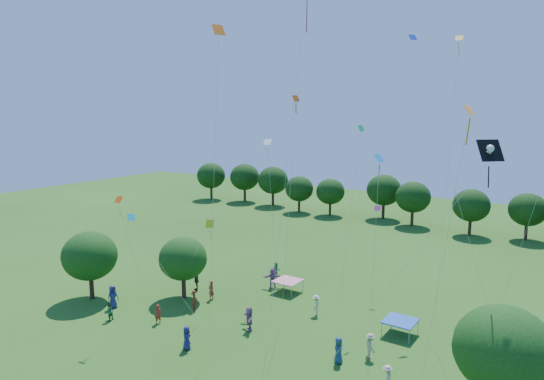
% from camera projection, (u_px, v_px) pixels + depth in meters
% --- Properties ---
extents(near_tree_west, '(4.63, 4.63, 5.91)m').
position_uv_depth(near_tree_west, '(90.00, 256.00, 41.22)').
color(near_tree_west, '#422B19').
rests_on(near_tree_west, ground).
extents(near_tree_north, '(4.12, 4.12, 5.39)m').
position_uv_depth(near_tree_north, '(183.00, 259.00, 41.41)').
color(near_tree_north, '#422B19').
rests_on(near_tree_north, ground).
extents(near_tree_east, '(4.98, 4.98, 6.38)m').
position_uv_depth(near_tree_east, '(504.00, 350.00, 24.33)').
color(near_tree_east, '#422B19').
rests_on(near_tree_east, ground).
extents(treeline, '(88.01, 8.77, 6.77)m').
position_uv_depth(treeline, '(428.00, 198.00, 67.08)').
color(treeline, '#422B19').
rests_on(treeline, ground).
extents(tent_red_stripe, '(2.20, 2.20, 1.10)m').
position_uv_depth(tent_red_stripe, '(288.00, 281.00, 43.19)').
color(tent_red_stripe, red).
rests_on(tent_red_stripe, ground).
extents(tent_blue, '(2.20, 2.20, 1.10)m').
position_uv_depth(tent_blue, '(400.00, 321.00, 34.92)').
color(tent_blue, '#1B4DB5').
rests_on(tent_blue, ground).
extents(crowd_person_0, '(0.93, 0.74, 1.66)m').
position_uv_depth(crowd_person_0, '(187.00, 338.00, 32.76)').
color(crowd_person_0, navy).
rests_on(crowd_person_0, ground).
extents(crowd_person_1, '(0.53, 0.65, 1.51)m').
position_uv_depth(crowd_person_1, '(158.00, 314.00, 36.82)').
color(crowd_person_1, maroon).
rests_on(crowd_person_1, ground).
extents(crowd_person_2, '(0.50, 0.87, 1.71)m').
position_uv_depth(crowd_person_2, '(481.00, 343.00, 31.98)').
color(crowd_person_2, '#265A39').
rests_on(crowd_person_2, ground).
extents(crowd_person_3, '(0.73, 1.15, 1.63)m').
position_uv_depth(crowd_person_3, '(316.00, 305.00, 38.37)').
color(crowd_person_3, beige).
rests_on(crowd_person_3, ground).
extents(crowd_person_4, '(1.11, 1.15, 1.88)m').
position_uv_depth(crowd_person_4, '(196.00, 280.00, 43.65)').
color(crowd_person_4, '#362D2B').
rests_on(crowd_person_4, ground).
extents(crowd_person_5, '(1.65, 1.58, 1.81)m').
position_uv_depth(crowd_person_5, '(249.00, 319.00, 35.65)').
color(crowd_person_5, '#8B5185').
rests_on(crowd_person_5, ground).
extents(crowd_person_6, '(0.75, 0.97, 1.74)m').
position_uv_depth(crowd_person_6, '(339.00, 350.00, 31.00)').
color(crowd_person_6, navy).
rests_on(crowd_person_6, ground).
extents(crowd_person_7, '(0.41, 0.63, 1.68)m').
position_uv_depth(crowd_person_7, '(211.00, 290.00, 41.50)').
color(crowd_person_7, maroon).
rests_on(crowd_person_7, ground).
extents(crowd_person_8, '(0.50, 0.81, 1.56)m').
position_uv_depth(crowd_person_8, '(109.00, 311.00, 37.35)').
color(crowd_person_8, '#275B35').
rests_on(crowd_person_8, ground).
extents(crowd_person_9, '(1.13, 1.12, 1.68)m').
position_uv_depth(crowd_person_9, '(370.00, 346.00, 31.65)').
color(crowd_person_9, '#AFA48C').
rests_on(crowd_person_9, ground).
extents(crowd_person_10, '(0.52, 0.99, 1.63)m').
position_uv_depth(crowd_person_10, '(484.00, 327.00, 34.47)').
color(crowd_person_10, '#3A322E').
rests_on(crowd_person_10, ground).
extents(crowd_person_11, '(1.70, 1.64, 1.87)m').
position_uv_depth(crowd_person_11, '(273.00, 278.00, 44.26)').
color(crowd_person_11, '#965792').
rests_on(crowd_person_11, ground).
extents(crowd_person_12, '(0.60, 0.99, 1.92)m').
position_uv_depth(crowd_person_12, '(113.00, 297.00, 39.68)').
color(crowd_person_12, navy).
rests_on(crowd_person_12, ground).
extents(crowd_person_13, '(0.76, 0.68, 1.72)m').
position_uv_depth(crowd_person_13, '(194.00, 300.00, 39.21)').
color(crowd_person_13, maroon).
rests_on(crowd_person_13, ground).
extents(crowd_person_14, '(0.76, 0.97, 1.74)m').
position_uv_depth(crowd_person_14, '(277.00, 271.00, 46.36)').
color(crowd_person_14, '#2B6641').
rests_on(crowd_person_14, ground).
extents(crowd_person_15, '(0.81, 1.12, 1.56)m').
position_uv_depth(crowd_person_15, '(387.00, 378.00, 27.94)').
color(crowd_person_15, '#C1B09A').
rests_on(crowd_person_15, ground).
extents(pirate_kite, '(8.10, 4.24, 13.23)m').
position_uv_depth(pirate_kite, '(487.00, 154.00, 25.23)').
color(pirate_kite, black).
extents(red_high_kite, '(1.03, 6.42, 24.11)m').
position_uv_depth(red_high_kite, '(300.00, 55.00, 34.83)').
color(red_high_kite, red).
extents(small_kite_0, '(1.44, 0.59, 15.79)m').
position_uv_depth(small_kite_0, '(293.00, 151.00, 34.46)').
color(small_kite_0, '#BD460B').
extents(small_kite_1, '(1.92, 0.82, 14.95)m').
position_uv_depth(small_kite_1, '(457.00, 182.00, 21.45)').
color(small_kite_1, orange).
extents(small_kite_2, '(4.23, 0.53, 6.26)m').
position_uv_depth(small_kite_2, '(207.00, 231.00, 38.37)').
color(small_kite_2, '#D0C512').
extents(small_kite_3, '(0.63, 4.54, 13.63)m').
position_uv_depth(small_kite_3, '(356.00, 167.00, 37.08)').
color(small_kite_3, '#1DA058').
extents(small_kite_4, '(8.25, 4.09, 20.90)m').
position_uv_depth(small_kite_4, '(430.00, 101.00, 38.51)').
color(small_kite_4, '#112AB3').
extents(small_kite_5, '(6.84, 2.99, 6.56)m').
position_uv_depth(small_kite_5, '(363.00, 220.00, 42.54)').
color(small_kite_5, '#9D1A87').
extents(small_kite_6, '(1.09, 0.61, 12.34)m').
position_uv_depth(small_kite_6, '(269.00, 163.00, 41.71)').
color(small_kite_6, white).
extents(small_kite_7, '(4.00, 3.08, 8.30)m').
position_uv_depth(small_kite_7, '(147.00, 242.00, 30.78)').
color(small_kite_7, '#0DA7CF').
extents(small_kite_8, '(1.45, 0.82, 19.72)m').
position_uv_depth(small_kite_8, '(217.00, 92.00, 28.94)').
color(small_kite_8, '#C5540B').
extents(small_kite_9, '(0.65, 2.06, 8.68)m').
position_uv_depth(small_kite_9, '(123.00, 217.00, 34.94)').
color(small_kite_9, '#ED4D0C').
extents(small_kite_10, '(0.60, 3.70, 19.89)m').
position_uv_depth(small_kite_10, '(453.00, 112.00, 33.53)').
color(small_kite_10, gold).
extents(small_kite_12, '(0.57, 1.52, 11.97)m').
position_uv_depth(small_kite_12, '(378.00, 184.00, 31.46)').
color(small_kite_12, '#1481CA').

